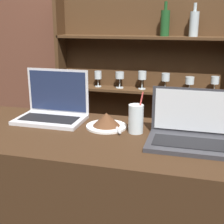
# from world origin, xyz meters

# --- Properties ---
(back_wall) EXTENTS (7.00, 0.06, 2.70)m
(back_wall) POSITION_xyz_m (0.00, 1.57, 1.35)
(back_wall) COLOR brown
(back_wall) RESTS_ON ground_plane
(back_shelf) EXTENTS (1.39, 0.18, 1.64)m
(back_shelf) POSITION_xyz_m (-0.02, 1.50, 0.86)
(back_shelf) COLOR #472D19
(back_shelf) RESTS_ON ground_plane
(laptop_near) EXTENTS (0.34, 0.22, 0.25)m
(laptop_near) POSITION_xyz_m (-0.31, 0.45, 1.01)
(laptop_near) COLOR silver
(laptop_near) RESTS_ON bar_counter
(laptop_far) EXTENTS (0.35, 0.23, 0.22)m
(laptop_far) POSITION_xyz_m (0.38, 0.31, 1.00)
(laptop_far) COLOR #333338
(laptop_far) RESTS_ON bar_counter
(cake_plate) EXTENTS (0.19, 0.19, 0.07)m
(cake_plate) POSITION_xyz_m (-0.01, 0.40, 0.99)
(cake_plate) COLOR white
(cake_plate) RESTS_ON bar_counter
(water_glass) EXTENTS (0.07, 0.07, 0.19)m
(water_glass) POSITION_xyz_m (0.13, 0.37, 1.02)
(water_glass) COLOR silver
(water_glass) RESTS_ON bar_counter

